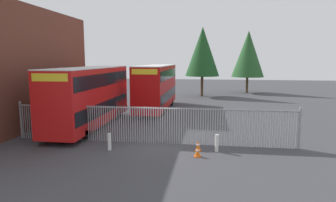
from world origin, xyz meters
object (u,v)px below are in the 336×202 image
double_decker_bus_near_gate (90,95)px  traffic_cone_mid_forecourt (198,146)px  bollard_near_left (109,142)px  traffic_cone_by_gate (198,151)px  double_decker_bus_behind_fence_left (157,86)px  bollard_center_front (217,143)px

double_decker_bus_near_gate → traffic_cone_mid_forecourt: double_decker_bus_near_gate is taller
bollard_near_left → traffic_cone_by_gate: (4.87, -0.45, -0.19)m
double_decker_bus_near_gate → double_decker_bus_behind_fence_left: 8.88m
double_decker_bus_behind_fence_left → traffic_cone_mid_forecourt: double_decker_bus_behind_fence_left is taller
double_decker_bus_near_gate → traffic_cone_mid_forecourt: bearing=-30.2°
bollard_center_front → traffic_cone_by_gate: bollard_center_front is taller
bollard_center_front → traffic_cone_mid_forecourt: (-1.01, 0.01, -0.19)m
double_decker_bus_near_gate → bollard_center_front: 10.48m
double_decker_bus_behind_fence_left → traffic_cone_by_gate: 14.81m
bollard_near_left → traffic_cone_by_gate: 4.90m
bollard_center_front → traffic_cone_mid_forecourt: bollard_center_front is taller
bollard_center_front → traffic_cone_mid_forecourt: 1.03m
double_decker_bus_near_gate → bollard_near_left: (3.27, -5.29, -1.95)m
bollard_near_left → traffic_cone_by_gate: size_ratio=1.61×
double_decker_bus_behind_fence_left → bollard_center_front: (5.64, -12.90, -1.95)m
double_decker_bus_near_gate → traffic_cone_by_gate: 10.19m
double_decker_bus_near_gate → double_decker_bus_behind_fence_left: same height
traffic_cone_mid_forecourt → bollard_near_left: bearing=-173.5°
bollard_near_left → traffic_cone_by_gate: bearing=-5.3°
traffic_cone_by_gate → bollard_center_front: bearing=45.2°
double_decker_bus_behind_fence_left → bollard_center_front: bearing=-66.4°
bollard_center_front → traffic_cone_mid_forecourt: size_ratio=1.61×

